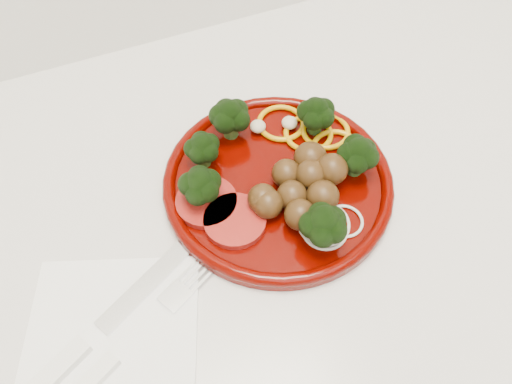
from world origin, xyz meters
name	(u,v)px	position (x,y,z in m)	size (l,w,h in m)	color
counter	(252,342)	(0.00, 1.70, 0.45)	(2.40, 0.60, 0.90)	beige
plate	(279,176)	(0.04, 1.71, 0.92)	(0.25, 0.25, 0.06)	#440300
napkin	(112,336)	(-0.17, 1.62, 0.90)	(0.15, 0.15, 0.00)	white
knife	(80,348)	(-0.20, 1.61, 0.91)	(0.21, 0.12, 0.01)	silver
fork	(99,374)	(-0.19, 1.59, 0.91)	(0.19, 0.11, 0.01)	white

